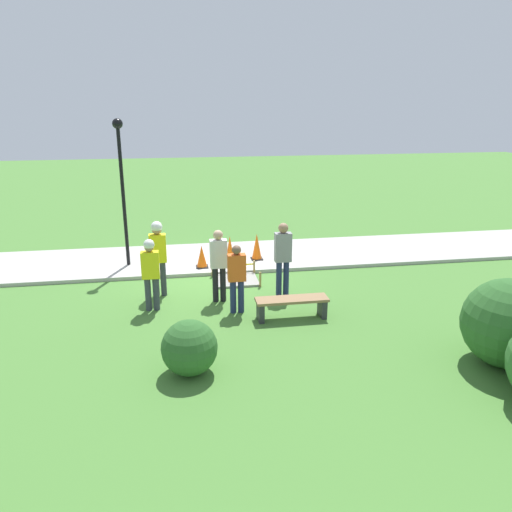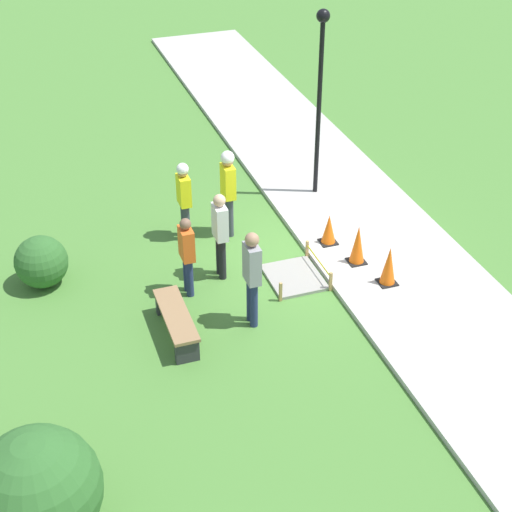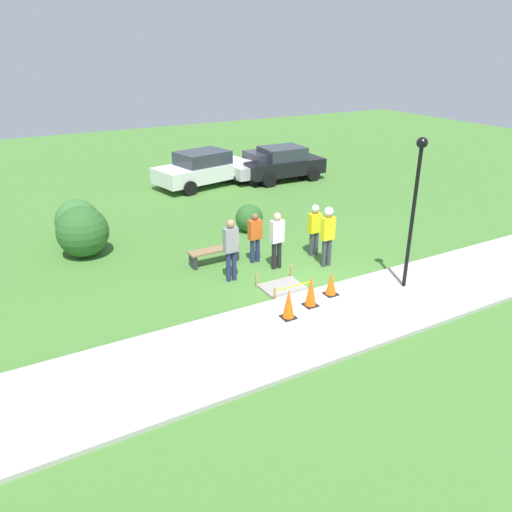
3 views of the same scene
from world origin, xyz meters
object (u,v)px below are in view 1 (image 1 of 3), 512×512
traffic_cone_far_patch (230,250)px  traffic_cone_sidewalk_edge (202,257)px  traffic_cone_near_patch (257,247)px  bystander_in_gray_shirt (219,261)px  bystander_in_orange_shirt (237,275)px  lamppost_near (121,172)px  bystander_in_white_shirt (283,255)px  worker_assistant (158,251)px  worker_supervisor (150,269)px  park_bench (292,304)px

traffic_cone_far_patch → traffic_cone_sidewalk_edge: traffic_cone_far_patch is taller
traffic_cone_near_patch → bystander_in_gray_shirt: (1.38, 2.82, 0.52)m
bystander_in_orange_shirt → lamppost_near: 4.90m
bystander_in_orange_shirt → lamppost_near: (2.69, -3.65, 1.86)m
bystander_in_orange_shirt → bystander_in_gray_shirt: (0.34, -0.73, 0.11)m
traffic_cone_sidewalk_edge → bystander_in_gray_shirt: size_ratio=0.36×
bystander_in_white_shirt → bystander_in_orange_shirt: bearing=33.6°
bystander_in_white_shirt → lamppost_near: lamppost_near is taller
traffic_cone_far_patch → bystander_in_gray_shirt: bystander_in_gray_shirt is taller
worker_assistant → lamppost_near: (0.94, -2.33, 1.61)m
traffic_cone_near_patch → bystander_in_white_shirt: (-0.18, 2.73, 0.57)m
traffic_cone_far_patch → worker_supervisor: bearing=53.4°
bystander_in_orange_shirt → bystander_in_white_shirt: size_ratio=0.86×
bystander_in_white_shirt → worker_assistant: bearing=-9.7°
traffic_cone_near_patch → park_bench: (-0.10, 4.07, -0.16)m
traffic_cone_near_patch → traffic_cone_sidewalk_edge: bearing=16.1°
park_bench → traffic_cone_near_patch: bearing=-88.6°
bystander_in_gray_shirt → park_bench: bearing=139.8°
park_bench → traffic_cone_far_patch: bearing=-76.4°
park_bench → bystander_in_gray_shirt: size_ratio=0.91×
worker_assistant → lamppost_near: bearing=-67.9°
traffic_cone_sidewalk_edge → park_bench: traffic_cone_sidewalk_edge is taller
traffic_cone_far_patch → bystander_in_orange_shirt: size_ratio=0.51×
lamppost_near → bystander_in_gray_shirt: bearing=128.8°
bystander_in_white_shirt → traffic_cone_far_patch: bearing=-67.9°
traffic_cone_near_patch → bystander_in_white_shirt: size_ratio=0.42×
lamppost_near → worker_assistant: bearing=112.1°
traffic_cone_sidewalk_edge → worker_supervisor: (1.29, 2.62, 0.59)m
worker_supervisor → bystander_in_gray_shirt: (-1.57, -0.28, 0.01)m
traffic_cone_far_patch → park_bench: traffic_cone_far_patch is taller
bystander_in_white_shirt → worker_supervisor: bearing=6.7°
traffic_cone_far_patch → worker_assistant: 2.87m
bystander_in_orange_shirt → traffic_cone_sidewalk_edge: bearing=-78.8°
park_bench → bystander_in_gray_shirt: bearing=-40.2°
traffic_cone_far_patch → lamppost_near: bearing=-6.7°
bystander_in_orange_shirt → worker_supervisor: bearing=-13.3°
worker_supervisor → bystander_in_white_shirt: bystander_in_white_shirt is taller
traffic_cone_near_patch → traffic_cone_sidewalk_edge: 1.73m
bystander_in_orange_shirt → park_bench: bearing=155.6°
traffic_cone_near_patch → park_bench: traffic_cone_near_patch is taller
worker_supervisor → bystander_in_white_shirt: 3.16m
worker_supervisor → bystander_in_orange_shirt: (-1.90, 0.45, -0.11)m
traffic_cone_sidewalk_edge → lamppost_near: (2.08, -0.58, 2.34)m
traffic_cone_near_patch → traffic_cone_far_patch: size_ratio=0.97×
worker_supervisor → bystander_in_gray_shirt: size_ratio=0.96×
traffic_cone_far_patch → traffic_cone_sidewalk_edge: (0.83, 0.24, -0.09)m
lamppost_near → park_bench: bearing=132.6°
worker_assistant → bystander_in_gray_shirt: (-1.41, 0.60, -0.14)m
traffic_cone_sidewalk_edge → park_bench: bearing=116.1°
bystander_in_gray_shirt → lamppost_near: size_ratio=0.43×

